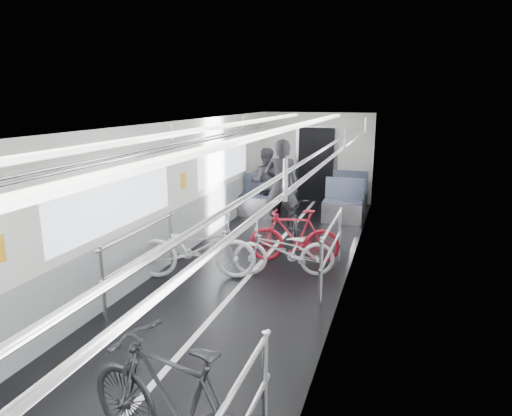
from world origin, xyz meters
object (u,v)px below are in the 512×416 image
(person_standing, at_px, (282,187))
(bike_aisle, at_px, (292,215))
(bike_left_far, at_px, (196,248))
(bike_right_far, at_px, (294,236))
(person_seated, at_px, (265,181))
(bike_right_near, at_px, (176,406))
(bike_right_mid, at_px, (284,250))

(person_standing, bearing_deg, bike_aisle, 154.10)
(bike_left_far, relative_size, bike_right_far, 1.20)
(bike_right_far, xyz_separation_m, person_seated, (-1.44, 3.06, 0.34))
(bike_left_far, relative_size, person_seated, 1.16)
(bike_left_far, xyz_separation_m, bike_right_near, (1.51, -3.56, 0.06))
(person_seated, bearing_deg, bike_left_far, 74.99)
(bike_aisle, distance_m, person_seated, 1.85)
(bike_right_mid, height_order, bike_right_far, bike_right_far)
(bike_right_far, bearing_deg, bike_aisle, -175.95)
(bike_left_far, bearing_deg, bike_right_mid, -85.56)
(bike_right_near, bearing_deg, bike_right_mid, -162.33)
(bike_right_near, bearing_deg, person_standing, -157.65)
(bike_left_far, relative_size, bike_right_mid, 1.16)
(bike_right_mid, relative_size, bike_right_far, 1.03)
(bike_right_near, height_order, bike_aisle, bike_right_near)
(bike_right_mid, distance_m, person_standing, 2.47)
(bike_aisle, bearing_deg, person_standing, 138.84)
(bike_right_far, relative_size, bike_aisle, 0.98)
(person_seated, bearing_deg, bike_right_mid, 94.17)
(bike_right_far, distance_m, person_standing, 1.87)
(bike_right_near, bearing_deg, bike_aisle, -159.79)
(bike_right_mid, height_order, bike_aisle, bike_right_mid)
(bike_left_far, relative_size, person_standing, 0.95)
(bike_right_far, xyz_separation_m, person_standing, (-0.67, 1.67, 0.51))
(bike_right_mid, relative_size, person_seated, 1.00)
(bike_right_near, height_order, person_standing, person_standing)
(person_standing, bearing_deg, bike_right_far, 107.59)
(person_standing, bearing_deg, bike_right_mid, 101.43)
(bike_right_far, height_order, bike_aisle, bike_right_far)
(bike_right_near, xyz_separation_m, bike_aisle, (-0.61, 6.28, -0.13))
(person_standing, height_order, person_seated, person_standing)
(person_standing, distance_m, person_seated, 1.60)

